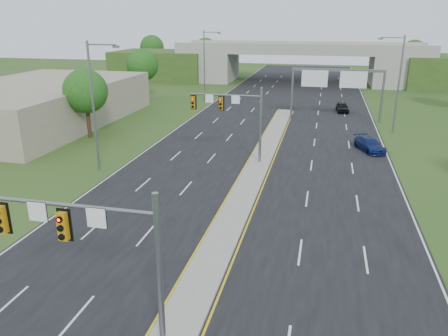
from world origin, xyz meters
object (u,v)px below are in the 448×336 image
signal_mast_far (236,112)px  signal_mast_near (100,246)px  sign_gantry (336,80)px  car_far_c (342,107)px  overpass (300,65)px  car_far_b (370,145)px

signal_mast_far → signal_mast_near: bearing=-90.0°
sign_gantry → signal_mast_far: bearing=-114.1°
signal_mast_near → car_far_c: (10.27, 51.09, -4.04)m
signal_mast_near → sign_gantry: bearing=78.8°
overpass → car_far_c: size_ratio=20.55×
signal_mast_near → car_far_c: 52.27m
signal_mast_far → car_far_c: signal_mast_far is taller
sign_gantry → overpass: overpass is taller
signal_mast_near → sign_gantry: signal_mast_near is taller
signal_mast_far → car_far_b: (12.46, 6.60, -4.07)m
signal_mast_far → overpass: (2.26, 55.07, -1.17)m
signal_mast_near → signal_mast_far: 25.00m
overpass → car_far_b: size_ratio=18.19×
signal_mast_near → car_far_c: bearing=78.6°
signal_mast_far → overpass: bearing=87.6°
car_far_b → sign_gantry: bearing=81.6°
signal_mast_far → sign_gantry: (8.95, 19.99, 0.51)m
signal_mast_near → signal_mast_far: size_ratio=1.00×
sign_gantry → car_far_c: 7.73m
signal_mast_near → signal_mast_far: (0.00, 25.00, 0.00)m
sign_gantry → overpass: size_ratio=0.14×
overpass → car_far_b: 49.62m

